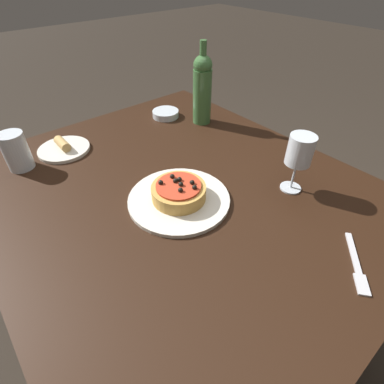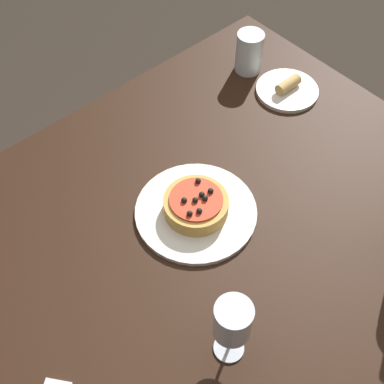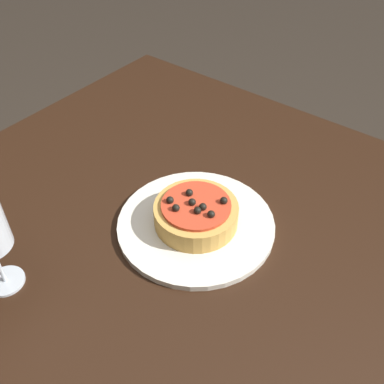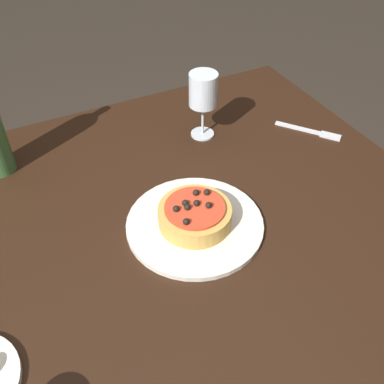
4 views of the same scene
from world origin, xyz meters
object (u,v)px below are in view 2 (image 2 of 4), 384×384
pizza (196,205)px  wine_glass (233,322)px  dinner_plate (196,212)px  side_plate (287,89)px  water_cup (249,52)px  dining_table (219,230)px

pizza → wine_glass: (0.18, 0.30, 0.10)m
dinner_plate → side_plate: side_plate is taller
dinner_plate → water_cup: (-0.48, -0.30, 0.06)m
pizza → side_plate: pizza is taller
pizza → water_cup: bearing=-148.0°
dinner_plate → side_plate: size_ratio=1.63×
pizza → wine_glass: 0.36m
dining_table → side_plate: side_plate is taller
water_cup → side_plate: bearing=95.1°
water_cup → side_plate: size_ratio=0.69×
dining_table → water_cup: size_ratio=9.87×
wine_glass → dinner_plate: bearing=-120.4°
dining_table → dinner_plate: dinner_plate is taller
dinner_plate → water_cup: 0.56m
wine_glass → dining_table: bearing=-130.6°
wine_glass → side_plate: bearing=-146.1°
side_plate → dinner_plate: bearing=16.9°
water_cup → side_plate: (-0.01, 0.15, -0.05)m
water_cup → pizza: bearing=32.0°
wine_glass → water_cup: (-0.65, -0.60, -0.07)m
wine_glass → side_plate: wine_glass is taller
dinner_plate → wine_glass: bearing=59.6°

